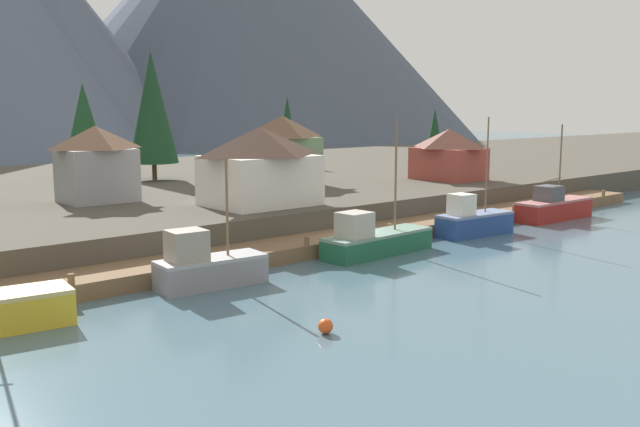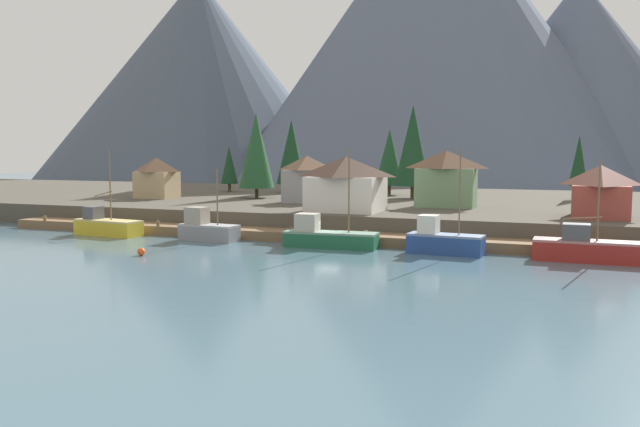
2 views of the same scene
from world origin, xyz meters
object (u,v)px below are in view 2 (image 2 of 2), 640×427
object	(u,v)px
house_green	(446,178)
conifer_centre	(413,145)
house_white	(346,183)
house_grey	(307,179)
house_tan	(157,177)
conifer_back_left	(291,152)
fishing_boat_red	(587,249)
conifer_near_left	(229,165)
house_red	(600,191)
channel_buoy	(141,252)
fishing_boat_grey	(207,229)
fishing_boat_green	(327,237)
fishing_boat_blue	(443,241)
conifer_back_right	(256,151)
conifer_near_right	(390,157)
fishing_boat_yellow	(107,226)
conifer_mid_left	(579,161)

from	to	relation	value
house_green	conifer_centre	world-z (taller)	conifer_centre
house_white	house_grey	world-z (taller)	house_grey
house_tan	conifer_centre	world-z (taller)	conifer_centre
conifer_back_left	house_green	bearing A→B (deg)	-33.56
fishing_boat_red	conifer_near_left	size ratio (longest dim) A/B	1.18
fishing_boat_red	house_red	world-z (taller)	fishing_boat_red
fishing_boat_red	channel_buoy	world-z (taller)	fishing_boat_red
fishing_boat_grey	fishing_boat_green	distance (m)	13.44
fishing_boat_green	fishing_boat_blue	size ratio (longest dim) A/B	1.00
fishing_boat_red	house_grey	xyz separation A→B (m)	(-33.96, 21.03, 4.54)
conifer_back_right	house_white	bearing A→B (deg)	-39.33
fishing_boat_grey	channel_buoy	world-z (taller)	fishing_boat_grey
fishing_boat_blue	house_white	size ratio (longest dim) A/B	1.13
house_white	house_tan	xyz separation A→B (m)	(-32.14, 9.70, -0.15)
house_green	conifer_near_right	size ratio (longest dim) A/B	0.72
fishing_boat_green	channel_buoy	world-z (taller)	fishing_boat_green
house_white	conifer_back_left	size ratio (longest dim) A/B	0.70
house_red	fishing_boat_blue	bearing A→B (deg)	-134.89
house_tan	conifer_near_left	xyz separation A→B (m)	(2.28, 17.39, 1.45)
house_green	conifer_centre	xyz separation A→B (m)	(-7.10, 12.89, 4.09)
fishing_boat_yellow	conifer_near_right	xyz separation A→B (m)	(21.64, 39.55, 7.33)
house_tan	house_grey	distance (m)	23.22
fishing_boat_green	conifer_back_left	world-z (taller)	conifer_back_left
conifer_near_left	house_white	bearing A→B (deg)	-42.21
house_green	channel_buoy	xyz separation A→B (m)	(-21.50, -31.13, -5.64)
fishing_boat_yellow	house_red	bearing A→B (deg)	22.08
fishing_boat_yellow	channel_buoy	size ratio (longest dim) A/B	13.36
conifer_near_right	conifer_centre	xyz separation A→B (m)	(4.95, -5.88, 1.72)
fishing_boat_grey	house_green	xyz separation A→B (m)	(21.22, 20.43, 4.78)
house_white	house_grey	distance (m)	13.60
fishing_boat_grey	conifer_back_left	size ratio (longest dim) A/B	0.62
fishing_boat_blue	channel_buoy	xyz separation A→B (m)	(-24.88, -10.65, -0.81)
house_white	conifer_near_right	xyz separation A→B (m)	(-2.46, 28.35, 2.72)
fishing_boat_red	house_tan	distance (m)	60.89
fishing_boat_grey	house_grey	world-z (taller)	house_grey
house_green	conifer_back_left	world-z (taller)	conifer_back_left
house_grey	channel_buoy	xyz separation A→B (m)	(-2.98, -31.81, -5.31)
fishing_boat_grey	conifer_centre	xyz separation A→B (m)	(14.13, 33.32, 8.87)
fishing_boat_green	conifer_mid_left	xyz separation A→B (m)	(22.93, 39.14, 6.88)
conifer_centre	conifer_mid_left	bearing A→B (deg)	14.35
conifer_back_right	conifer_near_right	bearing A→B (deg)	37.74
conifer_near_right	house_green	bearing A→B (deg)	-57.30
fishing_boat_green	channel_buoy	bearing A→B (deg)	-145.36
conifer_mid_left	house_grey	bearing A→B (deg)	-152.00
fishing_boat_blue	house_red	distance (m)	19.54
fishing_boat_grey	conifer_mid_left	size ratio (longest dim) A/B	0.83
fishing_boat_grey	fishing_boat_blue	bearing A→B (deg)	4.64
conifer_mid_left	house_white	bearing A→B (deg)	-131.30
fishing_boat_blue	channel_buoy	world-z (taller)	fishing_boat_blue
conifer_centre	conifer_back_right	bearing A→B (deg)	-162.16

